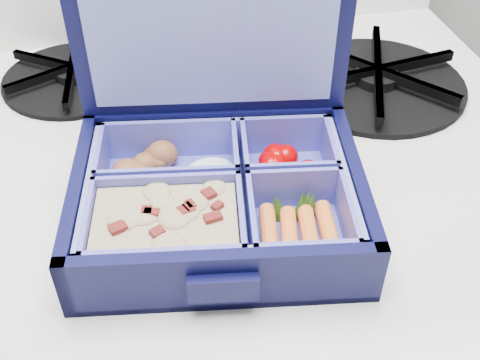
{
  "coord_description": "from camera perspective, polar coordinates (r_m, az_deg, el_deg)",
  "views": [
    {
      "loc": [
        -0.42,
        1.22,
        1.35
      ],
      "look_at": [
        -0.34,
        1.58,
        1.02
      ],
      "focal_mm": 45.0,
      "sensor_mm": 36.0,
      "label": 1
    }
  ],
  "objects": [
    {
      "name": "bento_box",
      "position": [
        0.49,
        -2.04,
        -1.75
      ],
      "size": [
        0.26,
        0.22,
        0.06
      ],
      "primitive_type": null,
      "rotation": [
        0.0,
        0.0,
        -0.15
      ],
      "color": "black",
      "rests_on": "stove"
    },
    {
      "name": "burner_grate",
      "position": [
        0.69,
        12.85,
        9.65
      ],
      "size": [
        0.23,
        0.23,
        0.03
      ],
      "primitive_type": "cylinder",
      "rotation": [
        0.0,
        0.0,
        0.16
      ],
      "color": "black",
      "rests_on": "stove"
    },
    {
      "name": "burner_grate_rear",
      "position": [
        0.71,
        -15.53,
        9.71
      ],
      "size": [
        0.21,
        0.21,
        0.02
      ],
      "primitive_type": "cylinder",
      "rotation": [
        0.0,
        0.0,
        0.43
      ],
      "color": "black",
      "rests_on": "stove"
    },
    {
      "name": "fork",
      "position": [
        0.63,
        2.54,
        6.12
      ],
      "size": [
        0.12,
        0.16,
        0.01
      ],
      "primitive_type": null,
      "rotation": [
        0.0,
        0.0,
        -0.59
      ],
      "color": "silver",
      "rests_on": "stove"
    }
  ]
}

